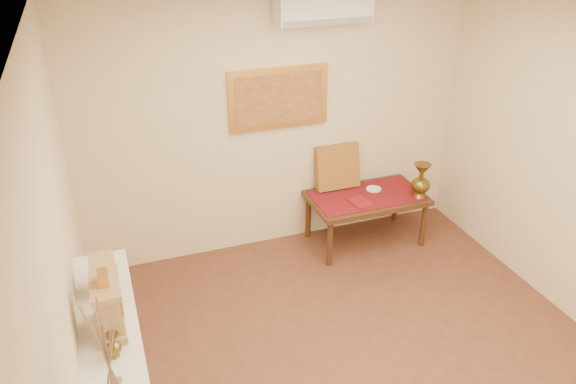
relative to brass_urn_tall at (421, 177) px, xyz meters
name	(u,v)px	position (x,y,z in m)	size (l,w,h in m)	color
floor	(375,384)	(-1.35, -1.67, -0.78)	(4.50, 4.50, 0.00)	brown
ceiling	(410,23)	(-1.35, -1.67, 1.92)	(4.50, 4.50, 0.00)	silver
wall_back	(278,122)	(-1.35, 0.58, 0.57)	(4.00, 0.02, 2.70)	beige
wall_left	(66,300)	(-3.35, -1.67, 0.57)	(0.02, 4.50, 2.70)	beige
brass_urn_small	(112,342)	(-3.15, -1.79, 0.30)	(0.09, 0.09, 0.21)	brown
table_cloth	(367,195)	(-0.50, 0.21, -0.23)	(1.14, 0.59, 0.01)	maroon
brass_urn_tall	(421,177)	(0.00, 0.00, 0.00)	(0.20, 0.20, 0.45)	brown
plate	(374,189)	(-0.37, 0.30, -0.22)	(0.16, 0.16, 0.01)	white
menu	(360,202)	(-0.64, 0.08, -0.22)	(0.18, 0.25, 0.01)	maroon
cushion	(337,167)	(-0.72, 0.49, 0.01)	(0.48, 0.10, 0.48)	maroon
mantel_clock	(109,305)	(-3.14, -1.54, 0.37)	(0.17, 0.36, 0.41)	tan
wooden_chest	(104,274)	(-3.15, -1.13, 0.32)	(0.16, 0.21, 0.24)	tan
low_table	(366,201)	(-0.50, 0.21, -0.30)	(1.20, 0.70, 0.55)	#452714
painting	(279,98)	(-1.35, 0.55, 0.82)	(1.00, 0.06, 0.60)	gold
ac_unit	(324,6)	(-0.95, 0.44, 1.67)	(0.90, 0.25, 0.30)	white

